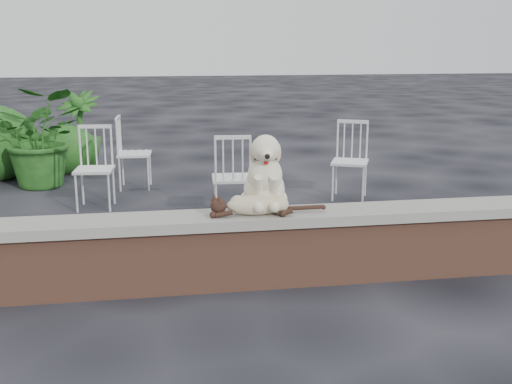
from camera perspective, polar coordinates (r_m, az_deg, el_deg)
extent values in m
plane|color=black|center=(4.94, -7.11, -8.76)|extent=(60.00, 60.00, 0.00)
cube|color=brown|center=(4.85, -7.20, -6.03)|extent=(6.00, 0.30, 0.50)
cube|color=slate|center=(4.76, -7.31, -2.74)|extent=(6.20, 0.40, 0.08)
imported|color=#174313|center=(8.58, -19.05, 4.81)|extent=(1.27, 1.13, 1.32)
imported|color=#174313|center=(9.62, -15.98, 5.46)|extent=(0.86, 0.86, 1.16)
ellipsoid|color=#174313|center=(9.46, -17.09, 3.70)|extent=(0.93, 0.85, 0.73)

